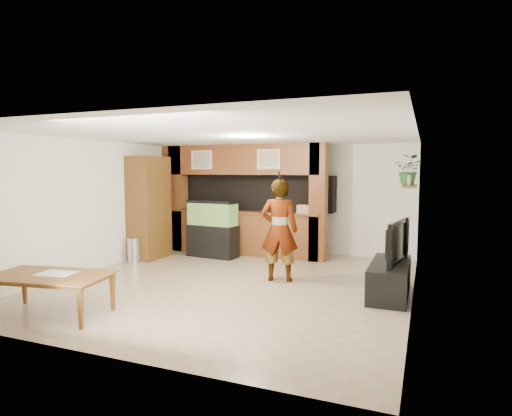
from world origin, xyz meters
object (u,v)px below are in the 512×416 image
at_px(pantry_cabinet, 149,208).
at_px(person, 279,230).
at_px(aquarium, 213,229).
at_px(dining_table, 48,296).
at_px(television, 391,241).

relative_size(pantry_cabinet, person, 1.25).
height_order(pantry_cabinet, person, pantry_cabinet).
xyz_separation_m(aquarium, person, (2.12, -1.47, 0.29)).
relative_size(person, dining_table, 1.14).
xyz_separation_m(pantry_cabinet, aquarium, (1.28, 0.64, -0.52)).
distance_m(pantry_cabinet, dining_table, 4.07).
bearing_deg(television, person, 93.45).
bearing_deg(person, dining_table, 39.33).
xyz_separation_m(person, dining_table, (-2.33, -2.99, -0.64)).
xyz_separation_m(pantry_cabinet, dining_table, (1.08, -3.82, -0.87)).
bearing_deg(aquarium, person, -28.48).
xyz_separation_m(pantry_cabinet, television, (5.35, -1.04, -0.28)).
bearing_deg(television, pantry_cabinet, 88.47).
bearing_deg(dining_table, person, 42.77).
bearing_deg(pantry_cabinet, television, -11.00).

